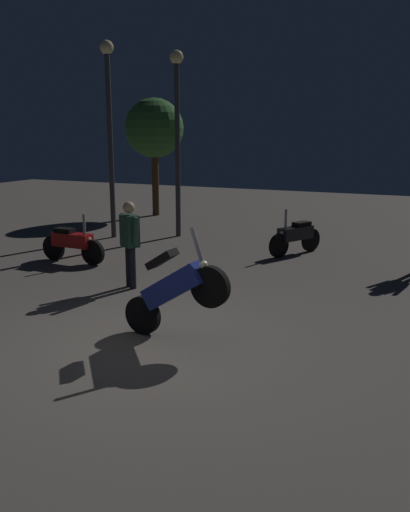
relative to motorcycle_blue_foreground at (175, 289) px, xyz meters
The scene contains 8 objects.
ground_plane 0.81m from the motorcycle_blue_foreground, 126.29° to the right, with size 40.00×40.00×0.00m, color #605951.
motorcycle_blue_foreground is the anchor object (origin of this frame).
motorcycle_red_parked_left 5.26m from the motorcycle_blue_foreground, 143.05° to the left, with size 1.66×0.33×1.11m.
motorcycle_black_parked_right 6.00m from the motorcycle_blue_foreground, 88.99° to the left, with size 0.86×1.52×1.11m.
person_bystander_far 2.80m from the motorcycle_blue_foreground, 134.43° to the left, with size 0.61×0.43×1.61m.
streetlamp_near 8.24m from the motorcycle_blue_foreground, 129.88° to the left, with size 0.36×0.36×5.14m.
streetlamp_far 8.08m from the motorcycle_blue_foreground, 116.71° to the left, with size 0.36×0.36×4.92m.
tree_left_bg 11.87m from the motorcycle_blue_foreground, 120.68° to the left, with size 1.99×1.99×3.97m.
Camera 1 is at (3.42, -5.92, 2.82)m, focal length 37.41 mm.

